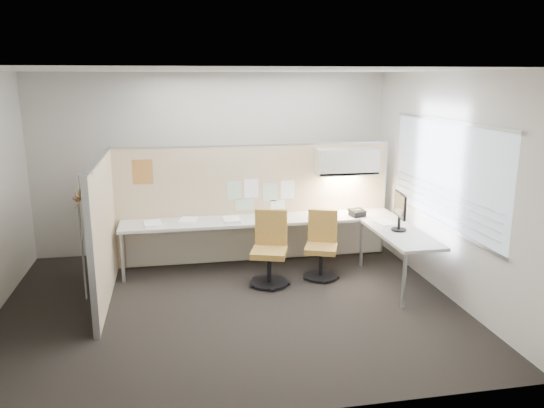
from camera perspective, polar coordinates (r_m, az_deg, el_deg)
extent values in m
cube|color=black|center=(6.65, -4.47, -10.80)|extent=(5.50, 4.50, 0.01)
cube|color=white|center=(6.06, -4.97, 14.20)|extent=(5.50, 4.50, 0.01)
cube|color=beige|center=(8.41, -6.34, 4.35)|extent=(5.50, 0.02, 2.80)
cube|color=beige|center=(4.05, -1.31, -5.61)|extent=(5.50, 0.02, 2.80)
cube|color=beige|center=(7.03, 18.19, 1.96)|extent=(0.02, 4.50, 2.80)
cube|color=#A2AEBC|center=(6.99, 18.10, 3.15)|extent=(0.01, 2.80, 1.30)
cube|color=beige|center=(7.94, -1.91, 0.01)|extent=(4.10, 0.06, 1.75)
cube|color=beige|center=(6.84, -17.68, -2.84)|extent=(0.06, 2.20, 1.75)
cube|color=beige|center=(7.67, -1.15, -1.74)|extent=(4.00, 0.60, 0.04)
cube|color=beige|center=(7.20, 13.75, -3.16)|extent=(0.60, 1.47, 0.04)
cube|color=beige|center=(8.03, -1.46, -3.75)|extent=(3.90, 0.02, 0.64)
cylinder|color=#A5A8AA|center=(7.48, -15.79, -5.60)|extent=(0.05, 0.05, 0.69)
cylinder|color=#A5A8AA|center=(6.63, 14.01, -7.98)|extent=(0.05, 0.05, 0.69)
cylinder|color=#A5A8AA|center=(7.90, 9.62, -4.22)|extent=(0.05, 0.05, 0.69)
cube|color=beige|center=(7.93, 8.01, 4.55)|extent=(0.90, 0.36, 0.38)
cube|color=#FFEABF|center=(7.96, 7.96, 3.06)|extent=(0.60, 0.06, 0.02)
cube|color=#8CBF8C|center=(7.82, -4.06, 1.47)|extent=(0.21, 0.00, 0.28)
cube|color=white|center=(7.84, -2.25, 1.68)|extent=(0.21, 0.00, 0.28)
cube|color=#8CBF8C|center=(7.90, -0.23, 1.26)|extent=(0.21, 0.00, 0.28)
cube|color=white|center=(7.95, 1.68, 1.55)|extent=(0.21, 0.00, 0.28)
cube|color=#8CBF8C|center=(7.88, -2.95, -0.06)|extent=(0.28, 0.00, 0.18)
cube|color=white|center=(7.97, 0.62, -0.04)|extent=(0.21, 0.00, 0.14)
cube|color=orange|center=(7.72, -13.74, 3.38)|extent=(0.28, 0.00, 0.35)
cylinder|color=black|center=(7.21, -0.32, -8.45)|extent=(0.51, 0.51, 0.03)
cylinder|color=black|center=(7.14, -0.32, -6.97)|extent=(0.06, 0.06, 0.40)
cube|color=tan|center=(7.06, -0.32, -5.24)|extent=(0.57, 0.57, 0.08)
cube|color=tan|center=(7.18, -0.10, -2.52)|extent=(0.43, 0.19, 0.49)
cylinder|color=black|center=(7.48, 5.23, -7.70)|extent=(0.48, 0.48, 0.03)
cylinder|color=black|center=(7.42, 5.26, -6.36)|extent=(0.06, 0.06, 0.37)
cube|color=tan|center=(7.35, 5.29, -4.80)|extent=(0.55, 0.55, 0.07)
cube|color=tan|center=(7.46, 5.47, -2.36)|extent=(0.40, 0.20, 0.46)
cylinder|color=black|center=(7.27, 13.47, -2.69)|extent=(0.20, 0.20, 0.02)
cylinder|color=black|center=(7.25, 13.50, -2.04)|extent=(0.04, 0.04, 0.18)
cube|color=black|center=(7.18, 13.61, -0.10)|extent=(0.10, 0.48, 0.32)
cube|color=black|center=(7.18, 13.61, -0.10)|extent=(0.07, 0.44, 0.28)
cube|color=black|center=(7.88, 9.16, -0.96)|extent=(0.24, 0.23, 0.12)
cylinder|color=black|center=(7.86, 8.51, -0.71)|extent=(0.08, 0.17, 0.04)
cube|color=black|center=(7.84, 4.47, -1.10)|extent=(0.15, 0.08, 0.05)
cube|color=black|center=(7.94, 6.31, -0.90)|extent=(0.11, 0.08, 0.06)
cube|color=silver|center=(5.68, -19.47, 3.09)|extent=(0.14, 0.02, 0.02)
cylinder|color=silver|center=(5.70, -20.10, 2.21)|extent=(0.02, 0.02, 0.14)
cube|color=#AD7F4C|center=(5.73, -19.99, 0.94)|extent=(0.02, 0.41, 0.12)
cube|color=#AD7F4C|center=(5.77, -20.21, 0.60)|extent=(0.02, 0.41, 0.12)
cube|color=#A3A4AD|center=(5.84, -19.70, -4.90)|extent=(0.01, 0.07, 1.03)
cube|color=white|center=(7.53, -12.73, -2.07)|extent=(0.26, 0.32, 0.03)
cube|color=white|center=(7.65, -9.00, -1.70)|extent=(0.29, 0.34, 0.02)
cube|color=white|center=(7.52, -4.38, -1.74)|extent=(0.23, 0.30, 0.05)
cube|color=white|center=(7.79, 0.47, -1.28)|extent=(0.25, 0.31, 0.02)
cube|color=white|center=(7.57, 12.05, -2.00)|extent=(0.28, 0.34, 0.02)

